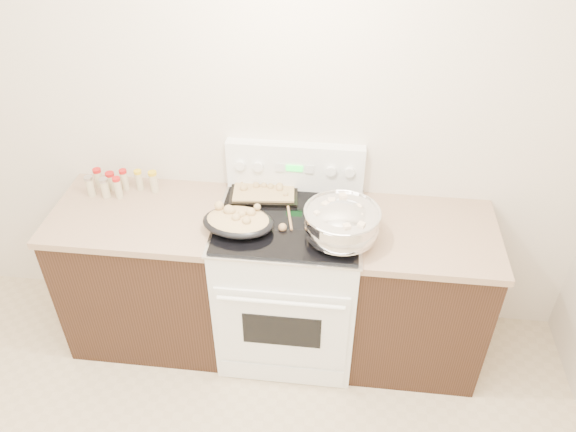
# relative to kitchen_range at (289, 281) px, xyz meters

# --- Properties ---
(room_shell) EXTENTS (4.10, 3.60, 2.75)m
(room_shell) POSITION_rel_kitchen_range_xyz_m (-0.35, -1.42, 1.21)
(room_shell) COLOR beige
(room_shell) RESTS_ON ground
(counter_left) EXTENTS (0.93, 0.67, 0.92)m
(counter_left) POSITION_rel_kitchen_range_xyz_m (-0.83, 0.01, -0.03)
(counter_left) COLOR black
(counter_left) RESTS_ON ground
(counter_right) EXTENTS (0.73, 0.67, 0.92)m
(counter_right) POSITION_rel_kitchen_range_xyz_m (0.73, 0.01, -0.03)
(counter_right) COLOR black
(counter_right) RESTS_ON ground
(kitchen_range) EXTENTS (0.78, 0.73, 1.22)m
(kitchen_range) POSITION_rel_kitchen_range_xyz_m (0.00, 0.00, 0.00)
(kitchen_range) COLOR white
(kitchen_range) RESTS_ON ground
(mixing_bowl) EXTENTS (0.38, 0.38, 0.22)m
(mixing_bowl) POSITION_rel_kitchen_range_xyz_m (0.28, -0.13, 0.54)
(mixing_bowl) COLOR silver
(mixing_bowl) RESTS_ON kitchen_range
(roasting_pan) EXTENTS (0.39, 0.29, 0.12)m
(roasting_pan) POSITION_rel_kitchen_range_xyz_m (-0.25, -0.11, 0.50)
(roasting_pan) COLOR black
(roasting_pan) RESTS_ON kitchen_range
(baking_sheet) EXTENTS (0.39, 0.29, 0.06)m
(baking_sheet) POSITION_rel_kitchen_range_xyz_m (-0.16, 0.21, 0.47)
(baking_sheet) COLOR black
(baking_sheet) RESTS_ON kitchen_range
(wooden_spoon) EXTENTS (0.08, 0.25, 0.04)m
(wooden_spoon) POSITION_rel_kitchen_range_xyz_m (-0.01, -0.06, 0.46)
(wooden_spoon) COLOR #AD7C4F
(wooden_spoon) RESTS_ON kitchen_range
(blue_ladle) EXTENTS (0.12, 0.26, 0.10)m
(blue_ladle) POSITION_rel_kitchen_range_xyz_m (0.33, -0.17, 0.49)
(blue_ladle) COLOR #89C5CD
(blue_ladle) RESTS_ON kitchen_range
(spice_jars) EXTENTS (0.39, 0.15, 0.13)m
(spice_jars) POSITION_rel_kitchen_range_xyz_m (-0.99, 0.17, 0.49)
(spice_jars) COLOR #BFB28C
(spice_jars) RESTS_ON counter_left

